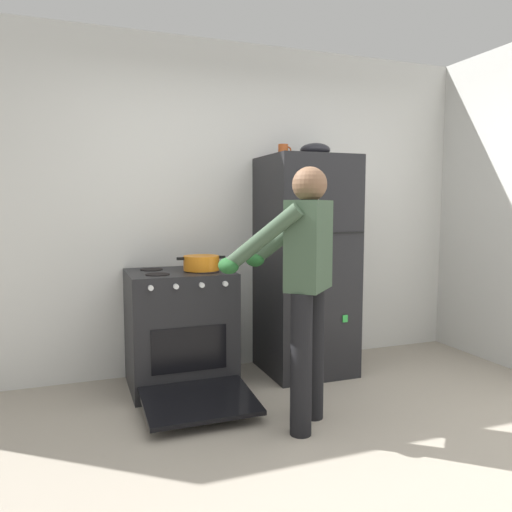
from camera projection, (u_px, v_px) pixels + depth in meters
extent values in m
plane|color=#9E9384|center=(349.00, 476.00, 2.51)|extent=(8.00, 8.00, 0.00)
cube|color=silver|center=(232.00, 208.00, 4.20)|extent=(6.00, 0.10, 2.70)
cube|color=black|center=(305.00, 265.00, 4.07)|extent=(0.68, 0.68, 1.76)
cube|color=black|center=(326.00, 233.00, 3.72)|extent=(0.67, 0.01, 0.01)
cylinder|color=#B7B7BC|center=(316.00, 311.00, 3.73)|extent=(0.02, 0.02, 0.64)
cylinder|color=#B7B7BC|center=(317.00, 193.00, 3.64)|extent=(0.02, 0.02, 0.33)
cube|color=orange|center=(322.00, 286.00, 3.74)|extent=(0.04, 0.01, 0.06)
cube|color=green|center=(345.00, 319.00, 3.84)|extent=(0.04, 0.01, 0.06)
cube|color=black|center=(180.00, 329.00, 3.75)|extent=(0.76, 0.64, 0.88)
cube|color=black|center=(190.00, 349.00, 3.45)|extent=(0.53, 0.01, 0.32)
cylinder|color=black|center=(158.00, 274.00, 3.51)|extent=(0.17, 0.17, 0.01)
cylinder|color=black|center=(208.00, 272.00, 3.63)|extent=(0.17, 0.17, 0.01)
cylinder|color=black|center=(152.00, 270.00, 3.78)|extent=(0.17, 0.17, 0.01)
cylinder|color=black|center=(198.00, 267.00, 3.90)|extent=(0.17, 0.17, 0.01)
cylinder|color=silver|center=(151.00, 288.00, 3.31)|extent=(0.04, 0.03, 0.04)
cylinder|color=silver|center=(176.00, 286.00, 3.37)|extent=(0.04, 0.03, 0.04)
cylinder|color=silver|center=(202.00, 285.00, 3.43)|extent=(0.04, 0.03, 0.04)
cylinder|color=silver|center=(225.00, 284.00, 3.49)|extent=(0.04, 0.03, 0.04)
cube|color=black|center=(199.00, 401.00, 3.22)|extent=(0.72, 0.56, 0.08)
cylinder|color=black|center=(301.00, 365.00, 2.93)|extent=(0.13, 0.13, 0.86)
cylinder|color=black|center=(314.00, 353.00, 3.17)|extent=(0.13, 0.13, 0.86)
cube|color=#384C38|center=(309.00, 245.00, 2.98)|extent=(0.39, 0.40, 0.54)
sphere|color=brown|center=(310.00, 184.00, 2.95)|extent=(0.21, 0.21, 0.21)
sphere|color=#262626|center=(309.00, 190.00, 2.95)|extent=(0.15, 0.15, 0.15)
cylinder|color=#384C38|center=(262.00, 238.00, 2.88)|extent=(0.42, 0.41, 0.41)
cylinder|color=#384C38|center=(286.00, 235.00, 3.25)|extent=(0.42, 0.41, 0.41)
ellipsoid|color=#1E5123|center=(228.00, 266.00, 2.99)|extent=(0.12, 0.18, 0.10)
ellipsoid|color=#1E5123|center=(255.00, 259.00, 3.35)|extent=(0.12, 0.18, 0.10)
cylinder|color=orange|center=(201.00, 263.00, 3.71)|extent=(0.27, 0.27, 0.11)
cube|color=black|center=(180.00, 259.00, 3.65)|extent=(0.05, 0.03, 0.02)
cube|color=black|center=(222.00, 257.00, 3.76)|extent=(0.05, 0.03, 0.02)
cylinder|color=#B24C1E|center=(283.00, 150.00, 3.96)|extent=(0.08, 0.08, 0.10)
torus|color=#B24C1E|center=(288.00, 150.00, 3.97)|extent=(0.06, 0.01, 0.06)
ellipsoid|color=black|center=(315.00, 150.00, 4.00)|extent=(0.24, 0.24, 0.11)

